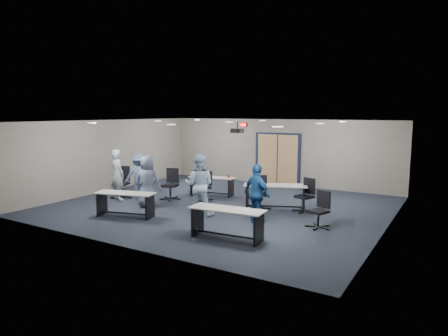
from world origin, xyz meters
The scene contains 25 objects.
floor centered at (0.00, 0.00, 0.00)m, with size 10.00×10.00×0.00m, color black.
back_wall centered at (0.00, 4.50, 1.35)m, with size 10.00×0.04×2.70m, color slate.
front_wall centered at (0.00, -4.50, 1.35)m, with size 10.00×0.04×2.70m, color slate.
left_wall centered at (-5.00, 0.00, 1.35)m, with size 0.04×9.00×2.70m, color slate.
right_wall centered at (5.00, 0.00, 1.35)m, with size 0.04×9.00×2.70m, color slate.
ceiling centered at (0.00, 0.00, 2.70)m, with size 10.00×9.00×0.04m, color white.
double_door centered at (0.00, 4.46, 1.05)m, with size 2.00×0.07×2.20m.
exit_sign centered at (-1.60, 4.44, 2.45)m, with size 0.32×0.07×0.18m.
ceiling_projector centered at (0.30, 0.50, 2.40)m, with size 0.35×0.32×0.37m.
ceiling_can_lights centered at (0.00, 0.25, 2.67)m, with size 6.24×5.74×0.02m, color white, non-canonical shape.
table_front_left centered at (-1.67, -2.56, 0.48)m, with size 1.82×1.03×0.70m.
table_front_right centered at (1.88, -2.81, 0.50)m, with size 1.86×0.75×0.74m.
table_back_left centered at (-1.15, 1.24, 0.47)m, with size 1.72×0.83×0.92m.
table_back_right centered at (1.68, 0.43, 0.53)m, with size 2.02×1.33×0.78m.
chair_back_a centered at (-2.00, -0.11, 0.53)m, with size 0.67×0.67×1.07m, color black, non-canonical shape.
chair_back_b centered at (-0.89, 0.26, 0.51)m, with size 0.64×0.64×1.02m, color black, non-canonical shape.
chair_back_c centered at (1.25, 0.22, 0.52)m, with size 0.66×0.66×1.04m, color black, non-canonical shape.
chair_back_d centered at (2.56, 0.59, 0.51)m, with size 0.64×0.64×1.02m, color black, non-canonical shape.
chair_loose_left centered at (-3.61, -0.81, 0.55)m, with size 0.70×0.70×1.11m, color black, non-canonical shape.
chair_loose_right centered at (3.45, -0.82, 0.48)m, with size 0.60×0.60×0.96m, color black, non-canonical shape.
person_gray centered at (-3.51, -1.06, 0.87)m, with size 0.64×0.42×1.75m, color #9DA9AC.
person_plaid centered at (-1.90, -1.35, 0.83)m, with size 0.81×0.53×1.65m, color #525B70.
person_lightblue centered at (0.06, -1.32, 0.90)m, with size 0.87×0.68×1.79m, color #B2D1EB.
person_navy centered at (1.87, -1.22, 0.81)m, with size 0.94×0.39×1.61m, color navy.
person_back centered at (-3.02, -0.53, 0.79)m, with size 1.02×0.58×1.58m, color #46597E.
Camera 1 is at (6.54, -10.71, 2.99)m, focal length 32.00 mm.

